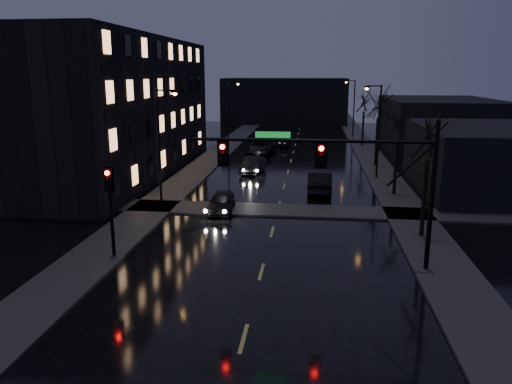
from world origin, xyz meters
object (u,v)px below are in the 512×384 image
(oncoming_car_a, at_px, (221,202))
(oncoming_car_c, at_px, (261,147))
(oncoming_car_b, at_px, (253,165))
(lead_car, at_px, (320,183))
(oncoming_car_d, at_px, (281,140))

(oncoming_car_a, bearing_deg, oncoming_car_c, 85.92)
(oncoming_car_b, relative_size, oncoming_car_c, 0.73)
(oncoming_car_b, distance_m, lead_car, 9.48)
(oncoming_car_b, bearing_deg, lead_car, -43.15)
(lead_car, bearing_deg, oncoming_car_d, -78.70)
(oncoming_car_a, relative_size, lead_car, 0.80)
(oncoming_car_d, xyz_separation_m, lead_car, (4.63, -25.08, 0.08))
(oncoming_car_a, bearing_deg, oncoming_car_b, 83.98)
(oncoming_car_b, relative_size, oncoming_car_d, 0.84)
(oncoming_car_b, distance_m, oncoming_car_d, 17.79)
(oncoming_car_c, bearing_deg, lead_car, -66.45)
(oncoming_car_b, height_order, oncoming_car_c, oncoming_car_c)
(oncoming_car_c, xyz_separation_m, oncoming_car_d, (1.76, 7.20, -0.07))
(oncoming_car_b, distance_m, oncoming_car_c, 10.54)
(oncoming_car_a, distance_m, lead_car, 8.87)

